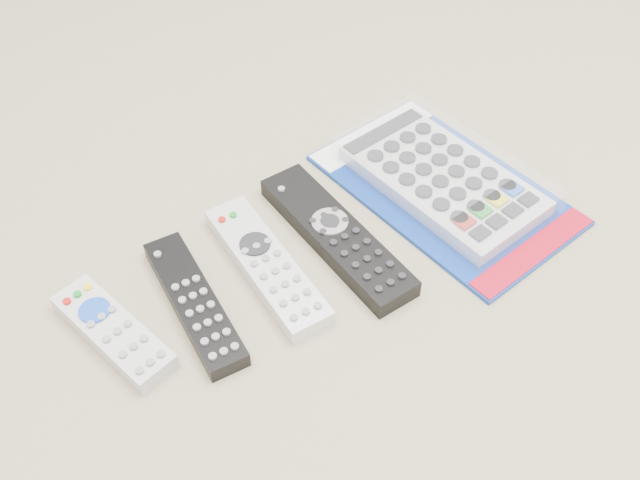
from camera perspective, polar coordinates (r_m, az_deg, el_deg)
remote_small_grey at (r=0.80m, az=-16.21°, el=-7.06°), size 0.07×0.17×0.02m
remote_slim_black at (r=0.81m, az=-10.00°, el=-4.94°), size 0.08×0.21×0.02m
remote_silver_dvd at (r=0.83m, az=-4.29°, el=-2.02°), size 0.08×0.22×0.02m
remote_large_black at (r=0.86m, az=1.33°, el=0.36°), size 0.08×0.25×0.03m
jumbo_remote_packaged at (r=0.94m, az=9.82°, el=4.91°), size 0.20×0.33×0.04m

